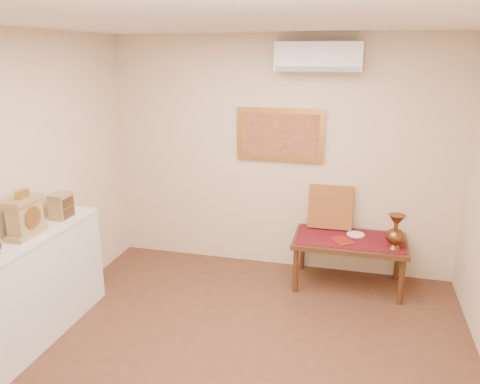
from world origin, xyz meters
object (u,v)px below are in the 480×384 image
(low_table, at_px, (349,245))
(display_ledge, at_px, (21,297))
(brass_urn_tall, at_px, (396,228))
(mantel_clock, at_px, (25,217))
(wooden_chest, at_px, (61,206))

(low_table, bearing_deg, display_ledge, -144.90)
(brass_urn_tall, distance_m, mantel_clock, 3.51)
(display_ledge, height_order, low_table, display_ledge)
(brass_urn_tall, xyz_separation_m, display_ledge, (-3.12, -1.73, -0.29))
(display_ledge, xyz_separation_m, mantel_clock, (-0.00, 0.19, 0.66))
(low_table, bearing_deg, wooden_chest, -155.37)
(display_ledge, xyz_separation_m, wooden_chest, (0.01, 0.66, 0.61))
(brass_urn_tall, height_order, mantel_clock, mantel_clock)
(mantel_clock, bearing_deg, brass_urn_tall, 26.27)
(mantel_clock, height_order, wooden_chest, mantel_clock)
(brass_urn_tall, relative_size, display_ledge, 0.22)
(brass_urn_tall, distance_m, wooden_chest, 3.31)
(display_ledge, bearing_deg, low_table, 35.10)
(brass_urn_tall, bearing_deg, low_table, 161.30)
(brass_urn_tall, xyz_separation_m, low_table, (-0.45, 0.15, -0.29))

